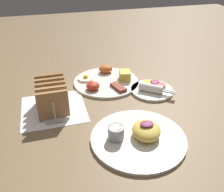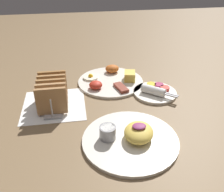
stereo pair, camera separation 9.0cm
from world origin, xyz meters
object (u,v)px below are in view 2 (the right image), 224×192
at_px(plate_condiments, 155,91).
at_px(plate_foreground, 130,137).
at_px(plate_breakfast, 110,80).
at_px(toast_rack, 52,93).

xyz_separation_m(plate_condiments, plate_foreground, (-0.15, -0.25, 0.00)).
relative_size(plate_breakfast, plate_condiments, 1.64).
relative_size(plate_foreground, toast_rack, 1.57).
xyz_separation_m(plate_condiments, toast_rack, (-0.38, -0.02, 0.04)).
height_order(plate_condiments, plate_foreground, plate_foreground).
bearing_deg(plate_condiments, plate_foreground, -121.55).
distance_m(plate_breakfast, toast_rack, 0.27).
bearing_deg(plate_breakfast, plate_condiments, -37.93).
height_order(plate_breakfast, toast_rack, toast_rack).
bearing_deg(plate_foreground, plate_condiments, 58.45).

